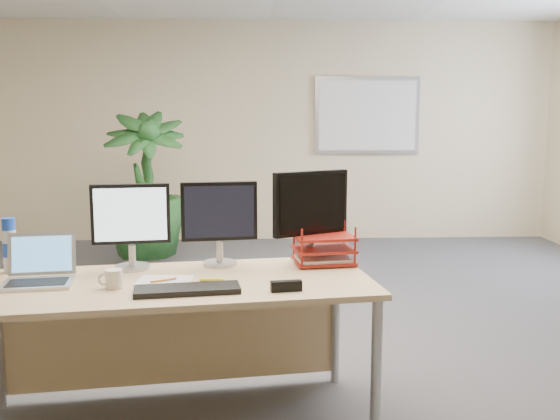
{
  "coord_description": "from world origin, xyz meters",
  "views": [
    {
      "loc": [
        -0.21,
        -3.78,
        1.55
      ],
      "look_at": [
        -0.03,
        0.35,
        0.92
      ],
      "focal_mm": 40.0,
      "sensor_mm": 36.0,
      "label": 1
    }
  ],
  "objects_px": {
    "floor_plant": "(145,196)",
    "laptop": "(40,271)",
    "desk": "(174,306)",
    "monitor_right": "(219,218)",
    "monitor_left": "(131,221)"
  },
  "relations": [
    {
      "from": "monitor_left",
      "to": "laptop",
      "type": "distance_m",
      "value": 0.51
    },
    {
      "from": "desk",
      "to": "monitor_right",
      "type": "distance_m",
      "value": 0.52
    },
    {
      "from": "floor_plant",
      "to": "monitor_right",
      "type": "distance_m",
      "value": 3.08
    },
    {
      "from": "desk",
      "to": "monitor_right",
      "type": "bearing_deg",
      "value": 44.45
    },
    {
      "from": "floor_plant",
      "to": "monitor_right",
      "type": "height_order",
      "value": "floor_plant"
    },
    {
      "from": "desk",
      "to": "laptop",
      "type": "bearing_deg",
      "value": -171.39
    },
    {
      "from": "monitor_left",
      "to": "monitor_right",
      "type": "relative_size",
      "value": 0.99
    },
    {
      "from": "monitor_right",
      "to": "desk",
      "type": "bearing_deg",
      "value": -135.55
    },
    {
      "from": "desk",
      "to": "floor_plant",
      "type": "bearing_deg",
      "value": 102.18
    },
    {
      "from": "monitor_left",
      "to": "laptop",
      "type": "relative_size",
      "value": 1.27
    },
    {
      "from": "desk",
      "to": "monitor_right",
      "type": "xyz_separation_m",
      "value": [
        0.22,
        0.22,
        0.42
      ]
    },
    {
      "from": "desk",
      "to": "floor_plant",
      "type": "distance_m",
      "value": 3.23
    },
    {
      "from": "desk",
      "to": "monitor_left",
      "type": "bearing_deg",
      "value": 146.06
    },
    {
      "from": "floor_plant",
      "to": "laptop",
      "type": "bearing_deg",
      "value": -89.17
    },
    {
      "from": "monitor_left",
      "to": "floor_plant",
      "type": "bearing_deg",
      "value": 98.47
    }
  ]
}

